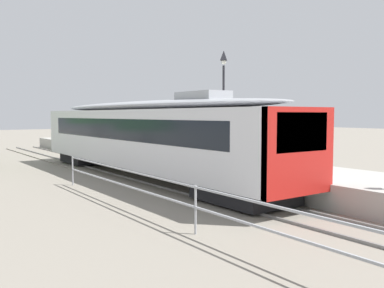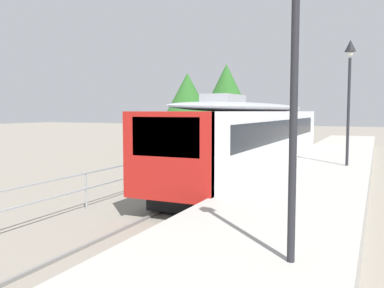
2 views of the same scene
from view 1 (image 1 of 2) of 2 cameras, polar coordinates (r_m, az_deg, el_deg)
ground_plane at (r=11.74m, az=-1.22°, el=-10.86°), size 160.00×160.00×0.00m
track_rails at (r=13.59m, az=9.44°, el=-8.71°), size 3.20×60.00×0.14m
commuter_train at (r=19.57m, az=-6.69°, el=1.44°), size 2.82×18.95×3.74m
station_platform at (r=15.93m, az=17.83°, el=-5.44°), size 3.90×60.00×0.90m
platform_lamp_far_end at (r=21.40m, az=4.34°, el=8.31°), size 0.34×0.34×5.35m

